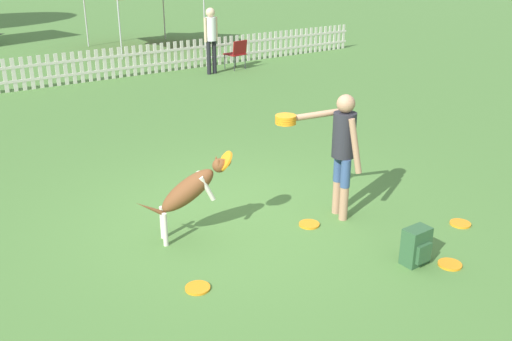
% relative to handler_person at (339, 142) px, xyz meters
% --- Properties ---
extents(ground_plane, '(240.00, 240.00, 0.00)m').
position_rel_handler_person_xyz_m(ground_plane, '(-0.99, 0.68, -0.99)').
color(ground_plane, '#4C7A38').
extents(handler_person, '(0.86, 0.86, 1.57)m').
position_rel_handler_person_xyz_m(handler_person, '(0.00, 0.00, 0.00)').
color(handler_person, tan).
rests_on(handler_person, ground_plane).
extents(leaping_dog, '(1.12, 0.52, 1.02)m').
position_rel_handler_person_xyz_m(leaping_dog, '(-1.76, 0.54, -0.37)').
color(leaping_dog, brown).
rests_on(leaping_dog, ground_plane).
extents(frisbee_near_handler, '(0.25, 0.25, 0.02)m').
position_rel_handler_person_xyz_m(frisbee_near_handler, '(-2.24, -0.44, -0.98)').
color(frisbee_near_handler, orange).
rests_on(frisbee_near_handler, ground_plane).
extents(frisbee_near_dog, '(0.25, 0.25, 0.02)m').
position_rel_handler_person_xyz_m(frisbee_near_dog, '(1.10, -1.07, -0.98)').
color(frisbee_near_dog, orange).
rests_on(frisbee_near_dog, ground_plane).
extents(frisbee_midfield, '(0.25, 0.25, 0.02)m').
position_rel_handler_person_xyz_m(frisbee_midfield, '(-0.43, -0.01, -0.98)').
color(frisbee_midfield, orange).
rests_on(frisbee_midfield, ground_plane).
extents(frisbee_far_scatter, '(0.25, 0.25, 0.02)m').
position_rel_handler_person_xyz_m(frisbee_far_scatter, '(0.19, -1.61, -0.98)').
color(frisbee_far_scatter, orange).
rests_on(frisbee_far_scatter, ground_plane).
extents(backpack_on_grass, '(0.29, 0.23, 0.41)m').
position_rel_handler_person_xyz_m(backpack_on_grass, '(-0.08, -1.36, -0.78)').
color(backpack_on_grass, '#2D5633').
rests_on(backpack_on_grass, ground_plane).
extents(picket_fence, '(19.89, 0.04, 0.78)m').
position_rel_handler_person_xyz_m(picket_fence, '(-0.99, 9.25, -0.59)').
color(picket_fence, beige).
rests_on(picket_fence, ground_plane).
extents(folding_chair_blue_left, '(0.54, 0.55, 0.80)m').
position_rel_handler_person_xyz_m(folding_chair_blue_left, '(4.06, 8.39, -0.51)').
color(folding_chair_blue_left, '#333338').
rests_on(folding_chair_blue_left, ground_plane).
extents(spectator_standing, '(0.42, 0.27, 1.71)m').
position_rel_handler_person_xyz_m(spectator_standing, '(3.19, 8.30, 0.06)').
color(spectator_standing, black).
rests_on(spectator_standing, ground_plane).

